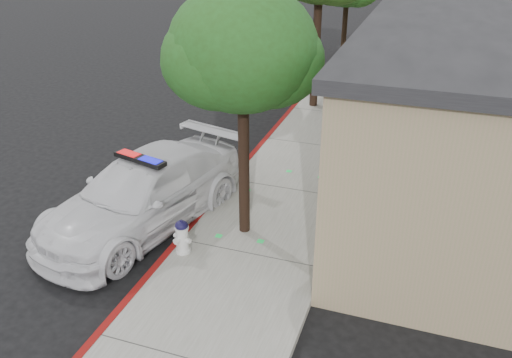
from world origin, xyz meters
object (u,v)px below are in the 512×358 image
object	(u,v)px
police_car	(144,193)
fire_hydrant	(182,236)
street_tree_near	(243,54)
clapboard_building	(504,69)

from	to	relation	value
police_car	fire_hydrant	bearing A→B (deg)	-19.31
fire_hydrant	street_tree_near	size ratio (longest dim) A/B	0.14
fire_hydrant	clapboard_building	bearing A→B (deg)	72.86
clapboard_building	police_car	distance (m)	11.54
police_car	street_tree_near	distance (m)	3.97
clapboard_building	police_car	bearing A→B (deg)	-132.42
clapboard_building	police_car	xyz separation A→B (m)	(-7.73, -8.46, -1.33)
police_car	clapboard_building	bearing A→B (deg)	62.14
police_car	street_tree_near	size ratio (longest dim) A/B	1.12
fire_hydrant	street_tree_near	bearing A→B (deg)	69.60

